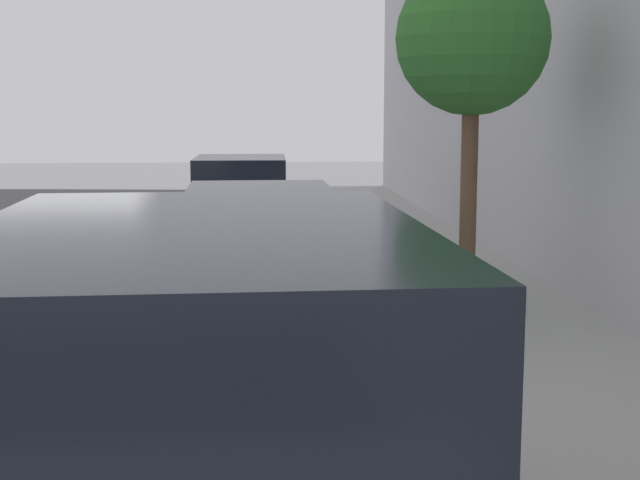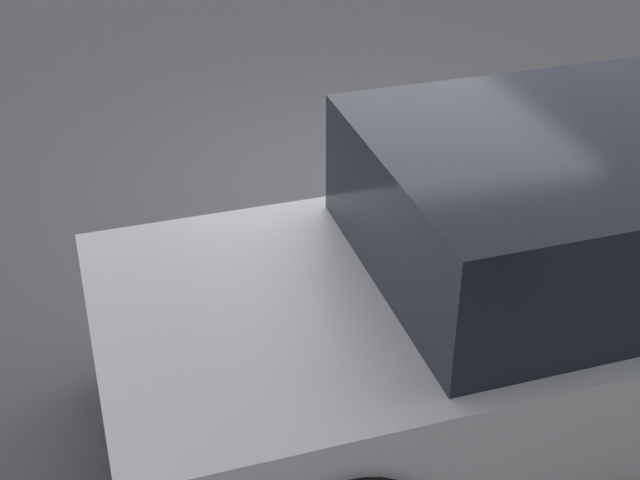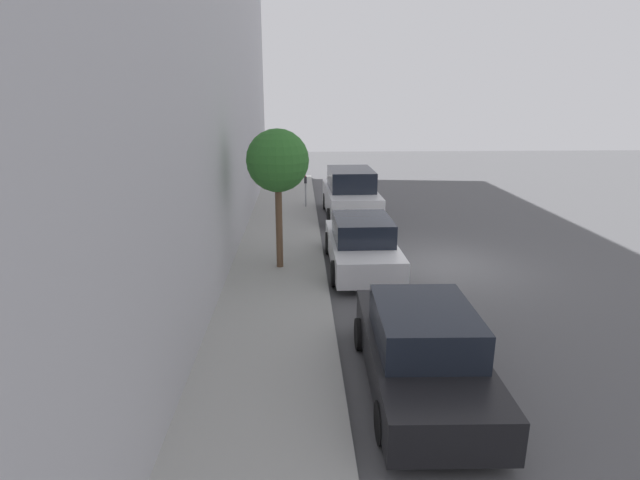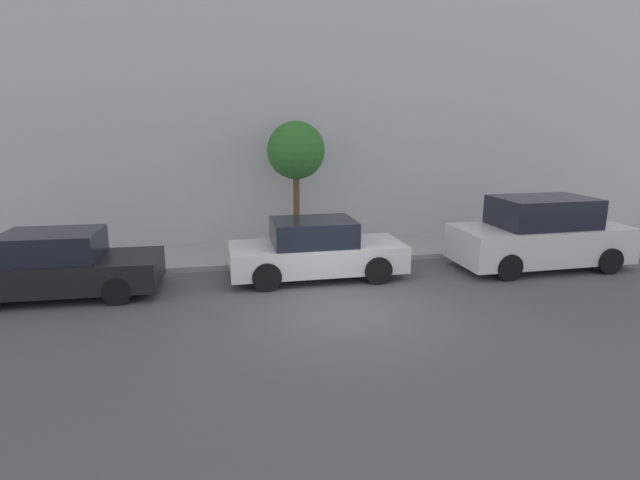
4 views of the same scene
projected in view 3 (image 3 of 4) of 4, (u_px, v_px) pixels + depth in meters
name	position (u px, v px, depth m)	size (l,w,h in m)	color
ground_plane	(442.00, 265.00, 14.81)	(60.00, 60.00, 0.00)	#515154
sidewalk	(279.00, 265.00, 14.59)	(2.70, 32.00, 0.15)	#9E9E99
building_facade	(179.00, 9.00, 12.55)	(2.00, 32.00, 13.91)	#B7B7BC
parked_suv_nearest	(351.00, 195.00, 20.33)	(2.08, 4.84, 1.98)	silver
parked_sedan_second	(362.00, 245.00, 14.35)	(1.92, 4.52, 1.54)	silver
parked_sedan_third	(422.00, 350.00, 8.47)	(1.92, 4.54, 1.54)	black
parking_meter_near	(306.00, 188.00, 21.58)	(0.11, 0.15, 1.36)	#ADADB2
street_tree	(278.00, 162.00, 13.44)	(1.70, 1.70, 3.87)	brown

